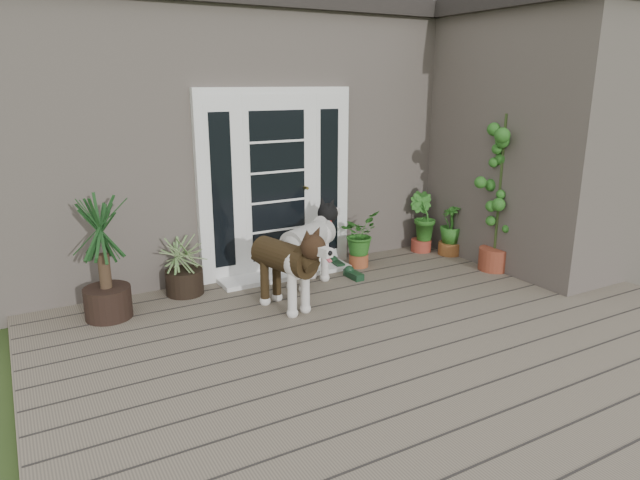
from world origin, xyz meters
TOP-DOWN VIEW (x-y plane):
  - deck at (0.00, 0.40)m, footprint 6.20×4.60m
  - house_main at (0.00, 4.65)m, footprint 7.40×4.00m
  - roof_main at (0.00, 4.65)m, footprint 7.60×4.20m
  - house_wing at (2.90, 1.50)m, footprint 1.60×2.40m
  - roof_wing at (2.90, 1.50)m, footprint 1.80×2.60m
  - door_unit at (-0.20, 2.60)m, footprint 1.90×0.14m
  - door_step at (-0.20, 2.40)m, footprint 1.60×0.40m
  - brindle_dog at (-0.64, 1.50)m, footprint 0.63×1.02m
  - white_dog at (-0.11, 1.99)m, footprint 1.03×0.83m
  - spider_plant at (-1.41, 2.40)m, footprint 0.77×0.77m
  - yucca at (-2.23, 2.13)m, footprint 1.03×1.03m
  - herb_a at (0.74, 2.26)m, footprint 0.66×0.66m
  - herb_b at (1.83, 2.40)m, footprint 0.52×0.52m
  - herb_c at (2.07, 2.10)m, footprint 0.43×0.43m
  - sapling at (2.10, 1.35)m, footprint 0.60×0.60m
  - clog_left at (0.45, 1.93)m, footprint 0.16×0.33m
  - clog_right at (0.48, 2.37)m, footprint 0.18×0.34m

SIDE VIEW (x-z plane):
  - deck at x=0.00m, z-range 0.00..0.12m
  - door_step at x=-0.20m, z-range 0.12..0.17m
  - clog_right at x=0.48m, z-range 0.12..0.22m
  - clog_left at x=0.45m, z-range 0.12..0.22m
  - herb_c at x=2.07m, z-range 0.12..0.66m
  - herb_b at x=1.83m, z-range 0.12..0.70m
  - herb_a at x=0.74m, z-range 0.12..0.73m
  - spider_plant at x=-1.41m, z-range 0.12..0.83m
  - brindle_dog at x=-0.64m, z-range 0.12..0.91m
  - white_dog at x=-0.11m, z-range 0.12..0.92m
  - yucca at x=-2.23m, z-range 0.12..1.34m
  - sapling at x=2.10m, z-range 0.12..2.05m
  - door_unit at x=-0.20m, z-range 0.12..2.27m
  - house_main at x=0.00m, z-range 0.00..3.10m
  - house_wing at x=2.90m, z-range 0.00..3.10m
  - roof_main at x=0.00m, z-range 3.10..3.30m
  - roof_wing at x=2.90m, z-range 3.10..3.30m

